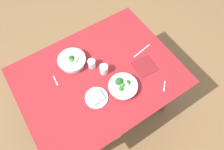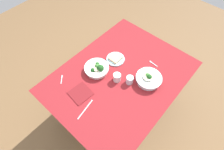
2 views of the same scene
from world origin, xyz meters
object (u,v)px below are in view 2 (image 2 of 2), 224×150
object	(u,v)px
bread_side_plate	(115,59)
fork_by_near_bowl	(153,64)
broccoli_bowl_near	(148,79)
napkin_folded_upper	(81,93)
water_glass_center	(130,80)
fork_by_far_bowl	(62,79)
water_glass_side	(117,77)
table_knife_left	(85,109)
broccoli_bowl_far	(97,69)

from	to	relation	value
bread_side_plate	fork_by_near_bowl	distance (m)	0.39
broccoli_bowl_near	napkin_folded_upper	world-z (taller)	broccoli_bowl_near
water_glass_center	fork_by_near_bowl	size ratio (longest dim) A/B	0.79
water_glass_center	napkin_folded_upper	size ratio (longest dim) A/B	0.45
broccoli_bowl_near	fork_by_far_bowl	bearing A→B (deg)	130.15
bread_side_plate	fork_by_far_bowl	xyz separation A→B (m)	(-0.53, 0.23, -0.01)
water_glass_center	napkin_folded_upper	xyz separation A→B (m)	(-0.39, 0.26, -0.04)
bread_side_plate	fork_by_near_bowl	xyz separation A→B (m)	(0.21, -0.32, -0.01)
water_glass_side	table_knife_left	world-z (taller)	water_glass_side
fork_by_near_bowl	table_knife_left	xyz separation A→B (m)	(-0.80, 0.16, -0.00)
water_glass_side	fork_by_near_bowl	bearing A→B (deg)	-20.68
water_glass_side	fork_by_near_bowl	xyz separation A→B (m)	(0.39, -0.15, -0.04)
bread_side_plate	napkin_folded_upper	world-z (taller)	bread_side_plate
bread_side_plate	fork_by_far_bowl	distance (m)	0.57
bread_side_plate	table_knife_left	world-z (taller)	bread_side_plate
fork_by_far_bowl	napkin_folded_upper	size ratio (longest dim) A/B	0.43
broccoli_bowl_far	fork_by_far_bowl	size ratio (longest dim) A/B	3.16
fork_by_near_bowl	table_knife_left	distance (m)	0.82
broccoli_bowl_far	water_glass_side	bearing A→B (deg)	-77.81
broccoli_bowl_far	table_knife_left	bearing A→B (deg)	-150.29
water_glass_center	water_glass_side	world-z (taller)	water_glass_side
bread_side_plate	fork_by_near_bowl	world-z (taller)	bread_side_plate
water_glass_center	napkin_folded_upper	distance (m)	0.47
water_glass_side	fork_by_far_bowl	bearing A→B (deg)	130.77
fork_by_far_bowl	broccoli_bowl_near	bearing A→B (deg)	-93.82
broccoli_bowl_far	fork_by_far_bowl	world-z (taller)	broccoli_bowl_far
fork_by_far_bowl	table_knife_left	size ratio (longest dim) A/B	0.36
broccoli_bowl_far	water_glass_center	world-z (taller)	broccoli_bowl_far
water_glass_center	water_glass_side	size ratio (longest dim) A/B	0.95
broccoli_bowl_far	water_glass_side	distance (m)	0.22
broccoli_bowl_far	bread_side_plate	distance (m)	0.23
fork_by_far_bowl	table_knife_left	xyz separation A→B (m)	(-0.07, -0.39, -0.00)
broccoli_bowl_near	water_glass_center	size ratio (longest dim) A/B	3.03
water_glass_center	fork_by_far_bowl	size ratio (longest dim) A/B	1.05
water_glass_side	napkin_folded_upper	size ratio (longest dim) A/B	0.47
broccoli_bowl_near	water_glass_side	world-z (taller)	broccoli_bowl_near
broccoli_bowl_far	table_knife_left	xyz separation A→B (m)	(-0.36, -0.21, -0.03)
water_glass_center	fork_by_far_bowl	xyz separation A→B (m)	(-0.40, 0.51, -0.04)
bread_side_plate	water_glass_center	bearing A→B (deg)	-113.95
fork_by_near_bowl	water_glass_center	bearing A→B (deg)	87.15
water_glass_center	fork_by_near_bowl	xyz separation A→B (m)	(0.34, -0.04, -0.04)
bread_side_plate	water_glass_side	distance (m)	0.25
broccoli_bowl_near	bread_side_plate	world-z (taller)	broccoli_bowl_near
fork_by_near_bowl	bread_side_plate	bearing A→B (deg)	37.42
water_glass_side	broccoli_bowl_far	bearing A→B (deg)	102.19
fork_by_far_bowl	fork_by_near_bowl	size ratio (longest dim) A/B	0.75
bread_side_plate	table_knife_left	distance (m)	0.62
table_knife_left	bread_side_plate	bearing A→B (deg)	-173.63
bread_side_plate	napkin_folded_upper	xyz separation A→B (m)	(-0.51, -0.02, -0.01)
broccoli_bowl_near	water_glass_side	distance (m)	0.29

